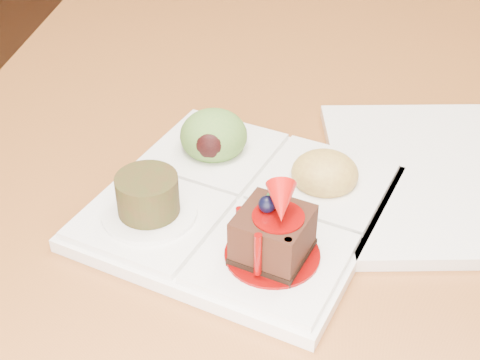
# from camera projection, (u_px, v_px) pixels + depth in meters

# --- Properties ---
(dining_table) EXTENTS (1.00, 1.80, 0.75)m
(dining_table) POSITION_uv_depth(u_px,v_px,m) (405.00, 89.00, 0.90)
(dining_table) COLOR #9D5C28
(dining_table) RESTS_ON ground
(sampler_plate) EXTENTS (0.29, 0.29, 0.09)m
(sampler_plate) POSITION_uv_depth(u_px,v_px,m) (240.00, 193.00, 0.58)
(sampler_plate) COLOR white
(sampler_plate) RESTS_ON dining_table
(second_plate) EXTENTS (0.27, 0.27, 0.01)m
(second_plate) POSITION_uv_depth(u_px,v_px,m) (464.00, 175.00, 0.62)
(second_plate) COLOR white
(second_plate) RESTS_ON dining_table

